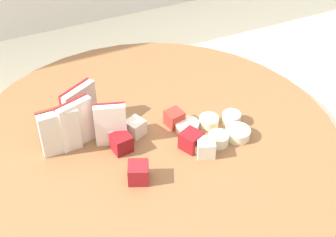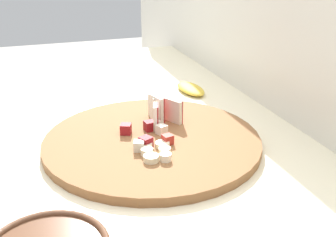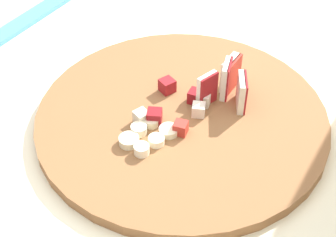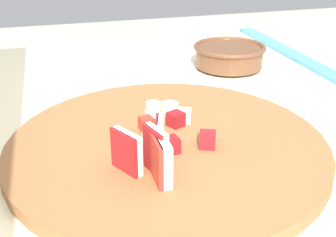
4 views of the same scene
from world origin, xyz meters
The scene contains 5 objects.
tiled_countertop centered at (0.00, 0.00, 0.45)m, with size 1.47×0.78×0.90m.
cutting_board centered at (0.11, 0.05, 0.90)m, with size 0.45×0.45×0.02m, color brown.
apple_wedge_fan centered at (0.04, 0.09, 0.94)m, with size 0.10×0.08×0.06m.
apple_dice_pile centered at (0.11, 0.04, 0.92)m, with size 0.11×0.10×0.02m.
banana_slice_rows centered at (0.19, 0.03, 0.92)m, with size 0.08×0.07×0.01m.
Camera 3 is at (0.62, 0.33, 1.42)m, focal length 53.25 mm.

